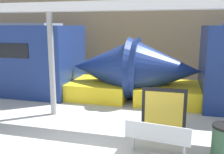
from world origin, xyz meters
name	(u,v)px	position (x,y,z in m)	size (l,w,h in m)	color
station_wall	(136,36)	(0.00, 9.16, 2.50)	(56.00, 0.20, 5.00)	#9E8460
bench_near	(158,136)	(1.96, 0.49, 0.53)	(1.59, 0.63, 0.87)	#ADB2B7
trash_bin	(224,143)	(3.47, 0.72, 0.43)	(0.58, 0.58, 0.86)	#2D5138
poster_board	(164,113)	(2.02, 1.63, 0.72)	(1.22, 0.07, 1.42)	black
support_column_near	(52,65)	(-1.85, 2.54, 1.77)	(0.20, 0.20, 3.55)	gray
canopy_beam	(49,7)	(-1.85, 2.54, 3.69)	(28.00, 0.60, 0.28)	silver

